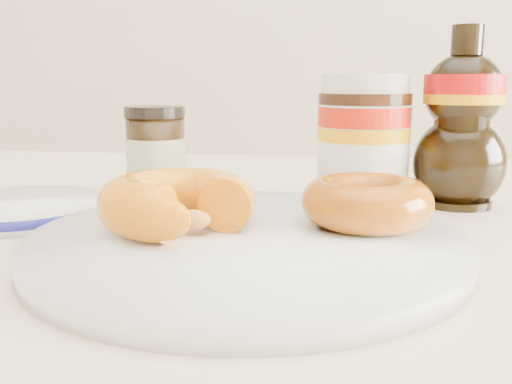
# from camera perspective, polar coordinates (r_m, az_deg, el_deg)

# --- Properties ---
(dining_table) EXTENTS (1.40, 0.90, 0.75)m
(dining_table) POSITION_cam_1_polar(r_m,az_deg,el_deg) (0.51, 7.77, -12.73)
(dining_table) COLOR beige
(dining_table) RESTS_ON ground
(plate) EXTENTS (0.31, 0.31, 0.02)m
(plate) POSITION_cam_1_polar(r_m,az_deg,el_deg) (0.40, -0.93, -5.13)
(plate) COLOR white
(plate) RESTS_ON dining_table
(donut_bitten) EXTENTS (0.13, 0.13, 0.04)m
(donut_bitten) POSITION_cam_1_polar(r_m,az_deg,el_deg) (0.41, -7.89, -1.02)
(donut_bitten) COLOR orange
(donut_bitten) RESTS_ON plate
(donut_whole) EXTENTS (0.12, 0.12, 0.03)m
(donut_whole) POSITION_cam_1_polar(r_m,az_deg,el_deg) (0.43, 11.03, -0.96)
(donut_whole) COLOR #8B4A09
(donut_whole) RESTS_ON plate
(nutella_jar) EXTENTS (0.09, 0.09, 0.13)m
(nutella_jar) POSITION_cam_1_polar(r_m,az_deg,el_deg) (0.57, 10.70, 5.64)
(nutella_jar) COLOR white
(nutella_jar) RESTS_ON dining_table
(syrup_bottle) EXTENTS (0.09, 0.08, 0.17)m
(syrup_bottle) POSITION_cam_1_polar(r_m,az_deg,el_deg) (0.58, 19.90, 6.99)
(syrup_bottle) COLOR black
(syrup_bottle) RESTS_ON dining_table
(dark_jar) EXTENTS (0.06, 0.06, 0.10)m
(dark_jar) POSITION_cam_1_polar(r_m,az_deg,el_deg) (0.58, -9.95, 3.61)
(dark_jar) COLOR black
(dark_jar) RESTS_ON dining_table
(blue_rim_saucer) EXTENTS (0.15, 0.15, 0.02)m
(blue_rim_saucer) POSITION_cam_1_polar(r_m,az_deg,el_deg) (0.55, -22.36, -1.46)
(blue_rim_saucer) COLOR white
(blue_rim_saucer) RESTS_ON dining_table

